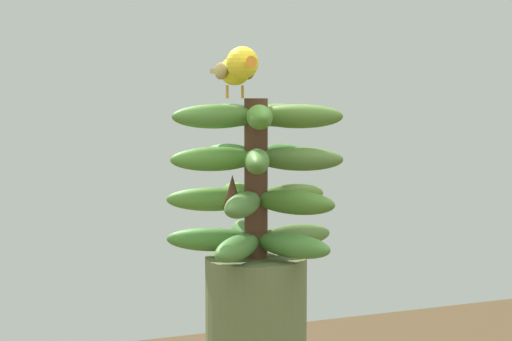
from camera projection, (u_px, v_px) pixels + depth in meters
banana_bunch at (256, 179)px, 1.49m from camera, size 0.32×0.32×0.28m
perched_bird at (237, 68)px, 1.45m from camera, size 0.21×0.06×0.09m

